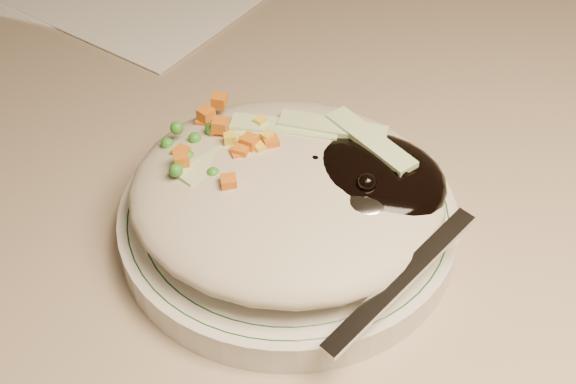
# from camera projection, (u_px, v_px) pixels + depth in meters

# --- Properties ---
(desk) EXTENTS (1.40, 0.70, 0.74)m
(desk) POSITION_uv_depth(u_px,v_px,m) (404.00, 255.00, 0.77)
(desk) COLOR gray
(desk) RESTS_ON ground
(plate) EXTENTS (0.21, 0.21, 0.02)m
(plate) POSITION_uv_depth(u_px,v_px,m) (288.00, 221.00, 0.51)
(plate) COLOR silver
(plate) RESTS_ON desk
(plate_rim) EXTENTS (0.20, 0.20, 0.00)m
(plate_rim) POSITION_uv_depth(u_px,v_px,m) (288.00, 210.00, 0.50)
(plate_rim) COLOR #144723
(plate_rim) RESTS_ON plate
(meal) EXTENTS (0.21, 0.19, 0.05)m
(meal) POSITION_uv_depth(u_px,v_px,m) (295.00, 187.00, 0.49)
(meal) COLOR #BAB097
(meal) RESTS_ON plate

